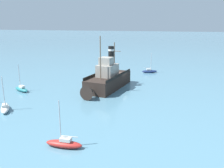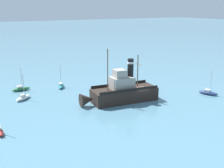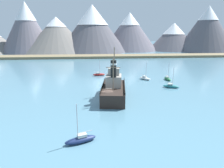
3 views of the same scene
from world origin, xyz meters
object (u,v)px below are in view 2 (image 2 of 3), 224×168
Objects in this scene: sailboat_green at (21,89)px; sailboat_white at (23,97)px; sailboat_navy at (208,93)px; sailboat_teal at (61,86)px; old_tugboat at (121,92)px.

sailboat_green is 6.25m from sailboat_white.
sailboat_navy and sailboat_teal have the same top height.
sailboat_teal is (-2.08, -8.00, 0.00)m from sailboat_green.
sailboat_white is at bearing 170.48° from sailboat_green.
sailboat_green is at bearing 75.39° from sailboat_teal.
sailboat_green is (16.44, 14.11, -1.40)m from old_tugboat.
sailboat_white is 1.00× the size of sailboat_teal.
old_tugboat is 3.00× the size of sailboat_green.
sailboat_green is 38.04m from sailboat_navy.
old_tugboat reaches higher than sailboat_green.
sailboat_teal is (19.97, 23.00, 0.00)m from sailboat_navy.
sailboat_green is 1.00× the size of sailboat_navy.
sailboat_white is 9.91m from sailboat_teal.
sailboat_teal is (14.36, 6.11, -1.40)m from old_tugboat.
sailboat_green and sailboat_navy have the same top height.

